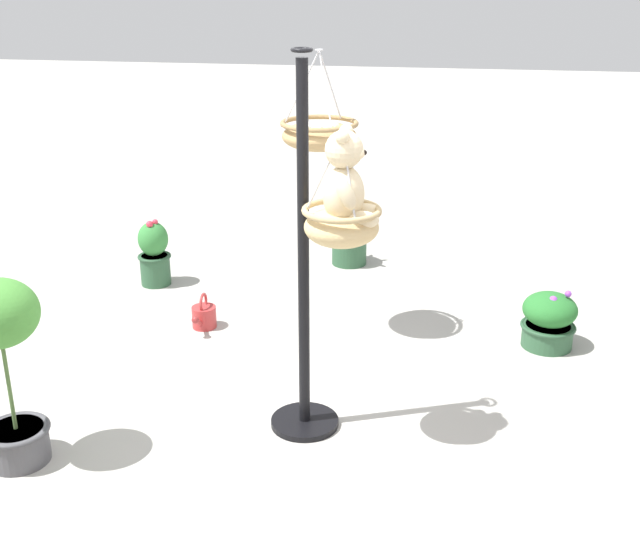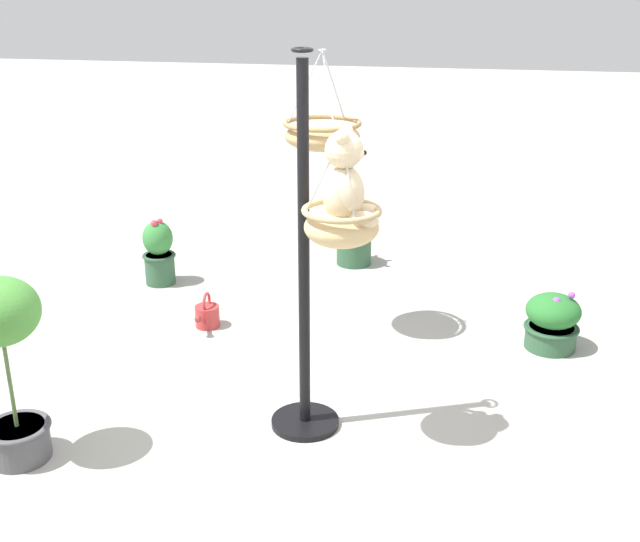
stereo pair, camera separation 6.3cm
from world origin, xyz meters
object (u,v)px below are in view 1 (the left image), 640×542
object	(u,v)px
potted_plant_tall_leafy	(4,353)
watering_can	(204,316)
potted_plant_fern_front	(154,253)
potted_plant_small_succulent	(549,320)
display_pole_central	(304,322)
hanging_basket_with_teddy	(342,224)
hanging_basket_left_high	(319,134)
teddy_bear	(346,183)
potted_plant_bushy_green	(349,246)

from	to	relation	value
potted_plant_tall_leafy	watering_can	world-z (taller)	potted_plant_tall_leafy
potted_plant_fern_front	potted_plant_small_succulent	bearing A→B (deg)	78.32
display_pole_central	watering_can	xyz separation A→B (m)	(-1.32, -1.10, -0.63)
hanging_basket_with_teddy	potted_plant_fern_front	world-z (taller)	hanging_basket_with_teddy
potted_plant_tall_leafy	potted_plant_small_succulent	distance (m)	3.94
hanging_basket_with_teddy	potted_plant_small_succulent	world-z (taller)	hanging_basket_with_teddy
display_pole_central	hanging_basket_left_high	xyz separation A→B (m)	(-1.35, -0.14, 0.91)
display_pole_central	watering_can	distance (m)	1.83
hanging_basket_left_high	potted_plant_tall_leafy	world-z (taller)	hanging_basket_left_high
hanging_basket_with_teddy	hanging_basket_left_high	distance (m)	1.56
teddy_bear	potted_plant_fern_front	bearing A→B (deg)	-137.68
potted_plant_bushy_green	watering_can	size ratio (longest dim) A/B	1.26
potted_plant_bushy_green	potted_plant_tall_leafy	bearing A→B (deg)	-21.94
potted_plant_bushy_green	hanging_basket_left_high	bearing A→B (deg)	-0.44
hanging_basket_with_teddy	watering_can	size ratio (longest dim) A/B	1.84
potted_plant_fern_front	potted_plant_tall_leafy	xyz separation A→B (m)	(2.85, 0.22, 0.42)
potted_plant_fern_front	watering_can	distance (m)	1.14
hanging_basket_with_teddy	potted_plant_bushy_green	distance (m)	3.43
teddy_bear	hanging_basket_with_teddy	bearing A→B (deg)	-90.00
potted_plant_tall_leafy	potted_plant_small_succulent	size ratio (longest dim) A/B	2.42
potted_plant_small_succulent	watering_can	world-z (taller)	potted_plant_small_succulent
potted_plant_fern_front	potted_plant_bushy_green	distance (m)	1.92
display_pole_central	hanging_basket_with_teddy	xyz separation A→B (m)	(0.15, 0.25, 0.70)
hanging_basket_with_teddy	teddy_bear	world-z (taller)	teddy_bear
potted_plant_fern_front	potted_plant_bushy_green	bearing A→B (deg)	116.57
hanging_basket_left_high	watering_can	distance (m)	1.81
hanging_basket_with_teddy	watering_can	world-z (taller)	hanging_basket_with_teddy
display_pole_central	potted_plant_fern_front	world-z (taller)	display_pole_central
potted_plant_fern_front	potted_plant_tall_leafy	world-z (taller)	potted_plant_tall_leafy
potted_plant_bushy_green	potted_plant_small_succulent	size ratio (longest dim) A/B	0.92
potted_plant_bushy_green	potted_plant_small_succulent	distance (m)	2.38
potted_plant_tall_leafy	watering_can	xyz separation A→B (m)	(-2.00, 0.52, -0.62)
potted_plant_bushy_green	potted_plant_small_succulent	world-z (taller)	potted_plant_small_succulent
watering_can	potted_plant_tall_leafy	bearing A→B (deg)	-14.55
teddy_bear	hanging_basket_left_high	xyz separation A→B (m)	(-1.50, -0.41, -0.03)
display_pole_central	potted_plant_bushy_green	bearing A→B (deg)	-177.64
display_pole_central	hanging_basket_with_teddy	size ratio (longest dim) A/B	3.68
potted_plant_tall_leafy	watering_can	bearing A→B (deg)	165.45
display_pole_central	potted_plant_bushy_green	distance (m)	3.08
hanging_basket_with_teddy	hanging_basket_left_high	bearing A→B (deg)	-165.52
hanging_basket_left_high	potted_plant_small_succulent	xyz separation A→B (m)	(-0.10, 1.80, -1.41)
hanging_basket_left_high	potted_plant_fern_front	xyz separation A→B (m)	(-0.82, -1.70, -1.33)
hanging_basket_with_teddy	potted_plant_fern_front	size ratio (longest dim) A/B	1.01
teddy_bear	potted_plant_bushy_green	bearing A→B (deg)	-172.83
potted_plant_small_succulent	watering_can	size ratio (longest dim) A/B	1.38
potted_plant_fern_front	watering_can	bearing A→B (deg)	40.97
potted_plant_fern_front	potted_plant_tall_leafy	size ratio (longest dim) A/B	0.55
hanging_basket_with_teddy	potted_plant_fern_front	xyz separation A→B (m)	(-2.32, -2.09, -1.13)
hanging_basket_with_teddy	potted_plant_tall_leafy	bearing A→B (deg)	-74.06
potted_plant_fern_front	watering_can	world-z (taller)	potted_plant_fern_front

